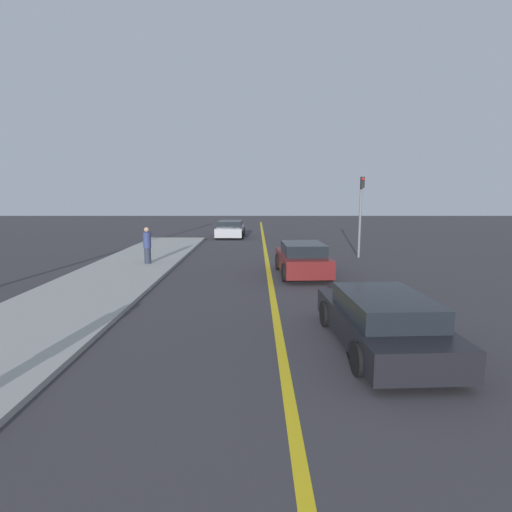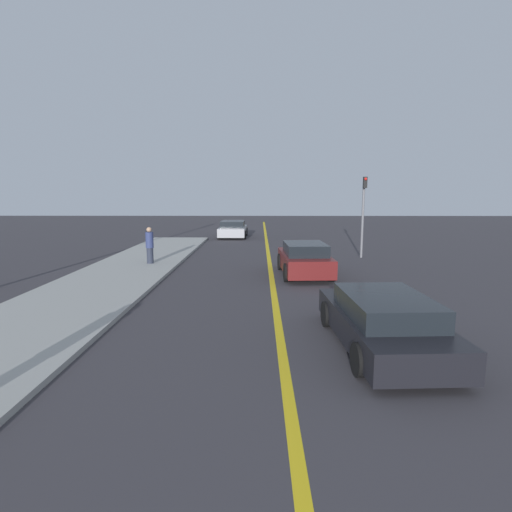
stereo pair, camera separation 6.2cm
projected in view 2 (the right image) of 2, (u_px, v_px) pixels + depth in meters
road_center_line at (272, 280)px, 15.10m from camera, size 0.20×60.00×0.01m
sidewalk_left at (87, 294)px, 12.81m from camera, size 3.79×31.27×0.13m
car_near_right_lane at (383, 321)px, 8.43m from camera, size 2.11×4.47×1.19m
car_ahead_center at (305, 259)px, 15.86m from camera, size 2.03×3.89×1.31m
car_far_distant at (233, 229)px, 29.35m from camera, size 2.06×4.04×1.23m
pedestrian_mid_group at (150, 245)px, 17.83m from camera, size 0.34×0.34×1.63m
traffic_light at (363, 209)px, 19.88m from camera, size 0.18×0.40×4.04m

